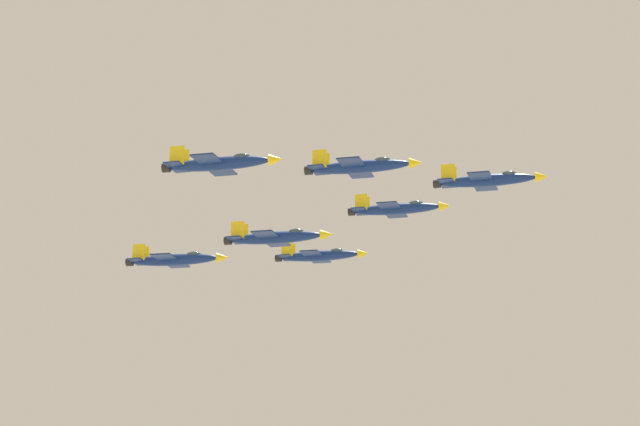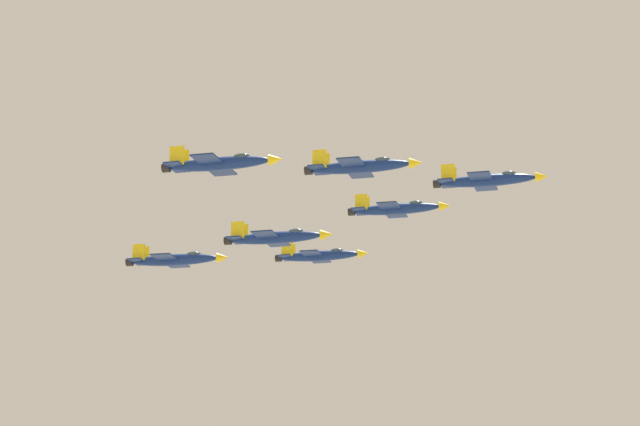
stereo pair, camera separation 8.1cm
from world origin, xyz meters
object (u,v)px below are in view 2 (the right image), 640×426
jet_slot_rear (276,237)px  jet_trailing (175,259)px  jet_left_outer (320,256)px  jet_right_outer (219,163)px  jet_left_wingman (397,209)px  jet_lead (488,180)px  jet_right_wingman (361,166)px

jet_slot_rear → jet_trailing: 17.02m
jet_left_outer → jet_slot_rear: jet_left_outer is taller
jet_right_outer → jet_left_wingman: bearing=69.2°
jet_lead → jet_trailing: jet_lead is taller
jet_right_wingman → jet_trailing: (22.55, 28.73, -9.03)m
jet_left_wingman → jet_right_outer: jet_left_wingman is taller
jet_left_wingman → jet_slot_rear: size_ratio=0.97×
jet_left_outer → jet_right_outer: 57.15m
jet_trailing → jet_right_wingman: bearing=-24.1°
jet_lead → jet_slot_rear: 34.35m
jet_lead → jet_slot_rear: size_ratio=0.99×
jet_lead → jet_trailing: (13.14, 48.68, -9.78)m
jet_left_wingman → jet_right_wingman: jet_left_wingman is taller
jet_left_outer → jet_slot_rear: (-27.59, 7.44, -3.25)m
jet_left_outer → jet_trailing: size_ratio=1.00×
jet_left_wingman → jet_left_outer: 22.42m
jet_right_wingman → jet_right_outer: size_ratio=1.01×
jet_left_wingman → jet_right_outer: bearing=-111.2°
jet_lead → jet_slot_rear: bearing=-179.4°
jet_right_outer → jet_trailing: bearing=121.1°
jet_right_outer → jet_trailing: 33.79m
jet_left_wingman → jet_right_outer: size_ratio=1.00×
jet_right_wingman → jet_slot_rear: 22.95m
jet_right_wingman → jet_slot_rear: bearing=139.6°
jet_lead → jet_right_wingman: 22.07m
jet_left_outer → jet_slot_rear: 28.76m
jet_lead → jet_left_wingman: 22.06m
jet_left_wingman → jet_trailing: bearing=-156.8°
jet_lead → jet_right_wingman: size_ratio=1.00×
jet_lead → jet_slot_rear: jet_lead is taller
jet_left_outer → jet_trailing: jet_left_outer is taller
jet_left_wingman → jet_left_outer: (18.17, 12.50, -4.00)m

